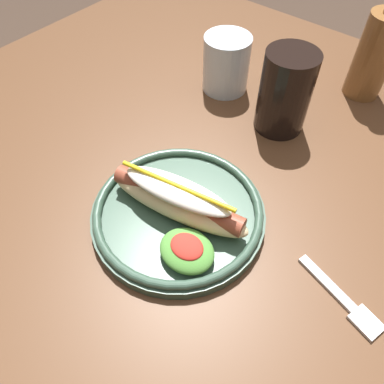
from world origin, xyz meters
The scene contains 7 objects.
ground_plane centered at (0.00, 0.00, 0.00)m, with size 8.00×8.00×0.00m, color #3D2D23.
dining_table centered at (0.00, 0.00, 0.65)m, with size 1.29×0.98×0.74m.
hot_dog_plate centered at (-0.05, -0.14, 0.76)m, with size 0.24×0.24×0.08m.
fork centered at (0.18, -0.10, 0.74)m, with size 0.12×0.05×0.00m.
soda_cup centered at (-0.05, 0.12, 0.81)m, with size 0.08×0.08×0.14m, color black.
water_cup centered at (-0.18, 0.15, 0.79)m, with size 0.08×0.08×0.10m, color silver.
glass_bottle centered at (0.02, 0.30, 0.82)m, with size 0.07×0.07×0.22m.
Camera 1 is at (0.15, -0.35, 1.17)m, focal length 34.55 mm.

